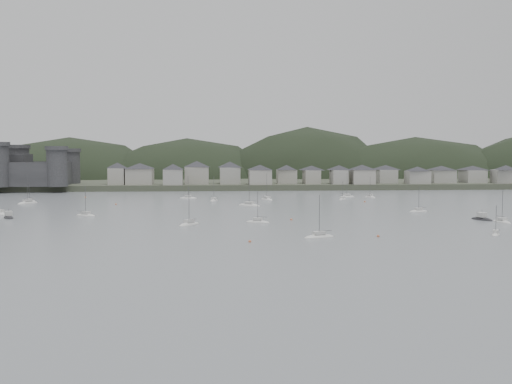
{
  "coord_description": "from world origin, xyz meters",
  "views": [
    {
      "loc": [
        -15.67,
        -129.87,
        20.11
      ],
      "look_at": [
        0.0,
        75.0,
        6.0
      ],
      "focal_mm": 40.97,
      "sensor_mm": 36.0,
      "label": 1
    }
  ],
  "objects": [
    {
      "name": "motor_launch_near",
      "position": [
        64.29,
        36.56,
        0.29
      ],
      "size": [
        5.51,
        7.89,
        3.79
      ],
      "rotation": [
        0.0,
        0.0,
        0.42
      ],
      "color": "black",
      "rests_on": "ground"
    },
    {
      "name": "castle",
      "position": [
        -120.0,
        179.8,
        10.96
      ],
      "size": [
        66.0,
        43.0,
        20.0
      ],
      "color": "#313133",
      "rests_on": "far_shore_land"
    },
    {
      "name": "waterfront_town",
      "position": [
        50.59,
        183.34,
        8.66
      ],
      "size": [
        451.48,
        28.46,
        12.92
      ],
      "color": "#A3A095",
      "rests_on": "far_shore_land"
    },
    {
      "name": "far_shore_land",
      "position": [
        0.0,
        295.0,
        1.5
      ],
      "size": [
        900.0,
        250.0,
        3.0
      ],
      "primitive_type": "cube",
      "color": "#383D2D",
      "rests_on": "ground"
    },
    {
      "name": "moored_fleet",
      "position": [
        -16.37,
        56.56,
        0.18
      ],
      "size": [
        209.96,
        152.7,
        12.98
      ],
      "color": "silver",
      "rests_on": "ground"
    },
    {
      "name": "motor_launch_far",
      "position": [
        -77.39,
        52.01,
        0.3
      ],
      "size": [
        5.49,
        7.16,
        3.65
      ],
      "rotation": [
        0.0,
        0.0,
        3.65
      ],
      "color": "black",
      "rests_on": "ground"
    },
    {
      "name": "mooring_buoys",
      "position": [
        -4.4,
        57.76,
        0.15
      ],
      "size": [
        184.4,
        133.89,
        0.7
      ],
      "color": "#C86A42",
      "rests_on": "ground"
    },
    {
      "name": "ground",
      "position": [
        0.0,
        0.0,
        0.0
      ],
      "size": [
        900.0,
        900.0,
        0.0
      ],
      "primitive_type": "plane",
      "color": "slate",
      "rests_on": "ground"
    },
    {
      "name": "forested_ridge",
      "position": [
        4.83,
        269.4,
        -11.28
      ],
      "size": [
        851.55,
        103.94,
        102.57
      ],
      "color": "black",
      "rests_on": "ground"
    }
  ]
}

